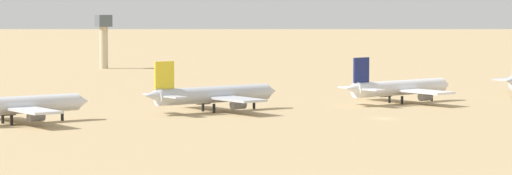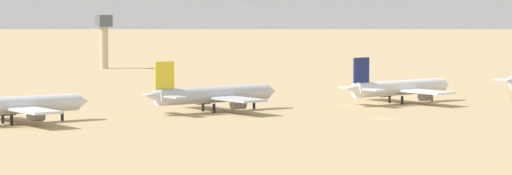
{
  "view_description": "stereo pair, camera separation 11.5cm",
  "coord_description": "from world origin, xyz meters",
  "px_view_note": "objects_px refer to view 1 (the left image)",
  "views": [
    {
      "loc": [
        -153.99,
        -226.85,
        27.57
      ],
      "look_at": [
        -18.95,
        25.38,
        6.0
      ],
      "focal_mm": 85.93,
      "sensor_mm": 36.0,
      "label": 1
    },
    {
      "loc": [
        -153.88,
        -226.9,
        27.57
      ],
      "look_at": [
        -18.95,
        25.38,
        6.0
      ],
      "focal_mm": 85.93,
      "sensor_mm": 36.0,
      "label": 2
    }
  ],
  "objects_px": {
    "parked_jet_yellow_3": "(212,95)",
    "control_tower": "(104,36)",
    "parked_jet_yellow_2": "(12,106)",
    "parked_jet_navy_4": "(399,88)"
  },
  "relations": [
    {
      "from": "parked_jet_yellow_2",
      "to": "parked_jet_yellow_3",
      "type": "xyz_separation_m",
      "value": [
        50.1,
        4.38,
        0.08
      ]
    },
    {
      "from": "parked_jet_yellow_2",
      "to": "control_tower",
      "type": "relative_size",
      "value": 1.82
    },
    {
      "from": "control_tower",
      "to": "parked_jet_navy_4",
      "type": "bearing_deg",
      "value": -86.07
    },
    {
      "from": "parked_jet_yellow_2",
      "to": "control_tower",
      "type": "height_order",
      "value": "control_tower"
    },
    {
      "from": "parked_jet_yellow_2",
      "to": "control_tower",
      "type": "bearing_deg",
      "value": 55.63
    },
    {
      "from": "parked_jet_yellow_2",
      "to": "parked_jet_navy_4",
      "type": "distance_m",
      "value": 102.17
    },
    {
      "from": "parked_jet_yellow_2",
      "to": "control_tower",
      "type": "distance_m",
      "value": 200.34
    },
    {
      "from": "parked_jet_yellow_3",
      "to": "control_tower",
      "type": "bearing_deg",
      "value": 68.95
    },
    {
      "from": "parked_jet_yellow_3",
      "to": "control_tower",
      "type": "xyz_separation_m",
      "value": [
        39.92,
        174.41,
        8.15
      ]
    },
    {
      "from": "parked_jet_yellow_3",
      "to": "parked_jet_navy_4",
      "type": "height_order",
      "value": "parked_jet_yellow_3"
    }
  ]
}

